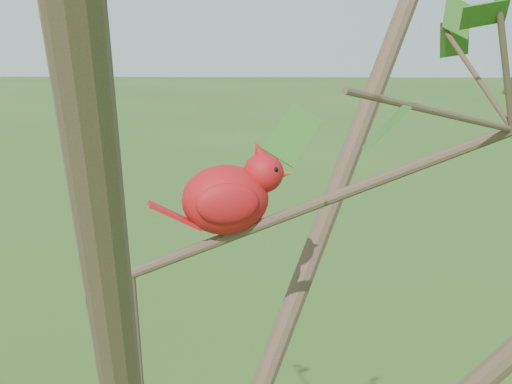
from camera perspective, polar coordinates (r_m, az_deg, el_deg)
crabapple_tree at (r=1.13m, az=-7.32°, el=0.21°), size 2.35×2.05×2.95m
cardinal at (r=1.24m, az=-1.90°, el=-0.28°), size 0.23×0.14×0.16m
distant_trees at (r=27.25m, az=11.55°, el=9.77°), size 43.11×13.12×3.73m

